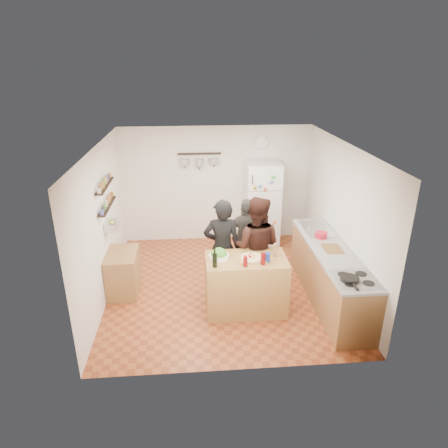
{
  "coord_description": "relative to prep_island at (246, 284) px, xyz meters",
  "views": [
    {
      "loc": [
        -0.52,
        -6.15,
        3.72
      ],
      "look_at": [
        0.0,
        0.1,
        1.15
      ],
      "focal_mm": 32.0,
      "sensor_mm": 36.0,
      "label": 1
    }
  ],
  "objects": [
    {
      "name": "person_center",
      "position": [
        0.22,
        0.5,
        0.41
      ],
      "size": [
        1.01,
        0.89,
        1.74
      ],
      "primitive_type": "imported",
      "rotation": [
        0.0,
        0.0,
        2.81
      ],
      "color": "black",
      "rests_on": "floor"
    },
    {
      "name": "cutting_board",
      "position": [
        1.42,
        0.2,
        0.46
      ],
      "size": [
        0.3,
        0.4,
        0.02
      ],
      "primitive_type": "cube",
      "color": "olive",
      "rests_on": "counter_run"
    },
    {
      "name": "salt_canister",
      "position": [
        0.3,
        -0.12,
        0.52
      ],
      "size": [
        0.09,
        0.09,
        0.14
      ],
      "primitive_type": "cylinder",
      "color": "navy",
      "rests_on": "prep_island"
    },
    {
      "name": "salad_bowl",
      "position": [
        -0.42,
        0.05,
        0.49
      ],
      "size": [
        0.31,
        0.31,
        0.06
      ],
      "primitive_type": "cylinder",
      "color": "white",
      "rests_on": "prep_island"
    },
    {
      "name": "produce_basket",
      "position": [
        -2.18,
        0.94,
        0.69
      ],
      "size": [
        0.18,
        0.35,
        0.14
      ],
      "primitive_type": "cube",
      "color": "silver",
      "rests_on": "left_wall"
    },
    {
      "name": "pizza",
      "position": [
        0.08,
        -0.02,
        0.48
      ],
      "size": [
        0.34,
        0.34,
        0.02
      ],
      "primitive_type": "cylinder",
      "color": "beige",
      "rests_on": "pizza_board"
    },
    {
      "name": "person_back",
      "position": [
        0.15,
        1.01,
        0.31
      ],
      "size": [
        0.96,
        0.65,
        1.52
      ],
      "primitive_type": "imported",
      "rotation": [
        0.0,
        0.0,
        2.8
      ],
      "color": "#302E2B",
      "rests_on": "floor"
    },
    {
      "name": "stove_top",
      "position": [
        1.42,
        -0.76,
        0.46
      ],
      "size": [
        0.6,
        0.62,
        0.02
      ],
      "primitive_type": "cube",
      "color": "white",
      "rests_on": "counter_run"
    },
    {
      "name": "person_left",
      "position": [
        -0.33,
        0.53,
        0.4
      ],
      "size": [
        0.63,
        0.43,
        1.7
      ],
      "primitive_type": "imported",
      "rotation": [
        0.0,
        0.0,
        3.11
      ],
      "color": "black",
      "rests_on": "floor"
    },
    {
      "name": "pizza_board",
      "position": [
        0.08,
        -0.02,
        0.47
      ],
      "size": [
        0.42,
        0.34,
        0.02
      ],
      "primitive_type": "cube",
      "color": "olive",
      "rests_on": "prep_island"
    },
    {
      "name": "wine_glass_far",
      "position": [
        0.22,
        -0.2,
        0.54
      ],
      "size": [
        0.07,
        0.07,
        0.18
      ],
      "primitive_type": "cylinder",
      "color": "#5E0809",
      "rests_on": "prep_island"
    },
    {
      "name": "side_table",
      "position": [
        -2.02,
        0.71,
        -0.09
      ],
      "size": [
        0.5,
        0.8,
        0.73
      ],
      "primitive_type": "cube",
      "color": "olive",
      "rests_on": "floor"
    },
    {
      "name": "counter_run",
      "position": [
        1.42,
        0.19,
        -0.01
      ],
      "size": [
        0.63,
        2.63,
        0.9
      ],
      "primitive_type": "cube",
      "color": "#9E7042",
      "rests_on": "floor"
    },
    {
      "name": "wine_bottle",
      "position": [
        -0.5,
        -0.22,
        0.56
      ],
      "size": [
        0.07,
        0.07,
        0.21
      ],
      "primitive_type": "cylinder",
      "color": "black",
      "rests_on": "prep_island"
    },
    {
      "name": "wall_clock",
      "position": [
        0.67,
        2.82,
        1.69
      ],
      "size": [
        0.3,
        0.03,
        0.3
      ],
      "primitive_type": "cylinder",
      "rotation": [
        1.57,
        0.0,
        0.0
      ],
      "color": "silver",
      "rests_on": "back_wall"
    },
    {
      "name": "pepper_mill",
      "position": [
        0.45,
        0.05,
        0.54
      ],
      "size": [
        0.05,
        0.05,
        0.17
      ],
      "primitive_type": "cylinder",
      "color": "olive",
      "rests_on": "prep_island"
    },
    {
      "name": "spice_shelf_lower",
      "position": [
        -2.21,
        0.94,
        1.04
      ],
      "size": [
        0.12,
        1.0,
        0.02
      ],
      "primitive_type": "cube",
      "color": "black",
      "rests_on": "left_wall"
    },
    {
      "name": "spice_shelf_upper",
      "position": [
        -2.21,
        0.94,
        1.4
      ],
      "size": [
        0.12,
        1.0,
        0.02
      ],
      "primitive_type": "cube",
      "color": "black",
      "rests_on": "left_wall"
    },
    {
      "name": "sink",
      "position": [
        1.42,
        1.04,
        0.46
      ],
      "size": [
        0.5,
        0.8,
        0.03
      ],
      "primitive_type": "cube",
      "color": "silver",
      "rests_on": "counter_run"
    },
    {
      "name": "prep_island",
      "position": [
        0.0,
        0.0,
        0.0
      ],
      "size": [
        1.25,
        0.72,
        0.91
      ],
      "primitive_type": "cube",
      "color": "olive",
      "rests_on": "floor"
    },
    {
      "name": "room_shell",
      "position": [
        -0.28,
        1.13,
        0.79
      ],
      "size": [
        4.2,
        4.2,
        4.2
      ],
      "color": "brown",
      "rests_on": "ground"
    },
    {
      "name": "pot_rack",
      "position": [
        -0.63,
        2.74,
        1.49
      ],
      "size": [
        0.9,
        0.04,
        0.04
      ],
      "primitive_type": "cube",
      "color": "black",
      "rests_on": "back_wall"
    },
    {
      "name": "wine_glass_near",
      "position": [
        -0.05,
        -0.24,
        0.53
      ],
      "size": [
        0.06,
        0.06,
        0.15
      ],
      "primitive_type": "cylinder",
      "color": "#5E080C",
      "rests_on": "prep_island"
    },
    {
      "name": "skillet",
      "position": [
        1.32,
        -0.79,
        0.49
      ],
      "size": [
        0.26,
        0.26,
        0.05
      ],
      "primitive_type": "cylinder",
      "color": "black",
      "rests_on": "stove_top"
    },
    {
      "name": "fridge",
      "position": [
        0.67,
        2.49,
        0.45
      ],
      "size": [
        0.7,
        0.68,
        1.8
      ],
      "primitive_type": "cube",
      "color": "white",
      "rests_on": "floor"
    },
    {
      "name": "red_bowl",
      "position": [
        1.37,
        0.66,
        0.51
      ],
      "size": [
        0.21,
        0.21,
        0.09
      ],
      "primitive_type": "cylinder",
      "color": "#AC1329",
      "rests_on": "counter_run"
    }
  ]
}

